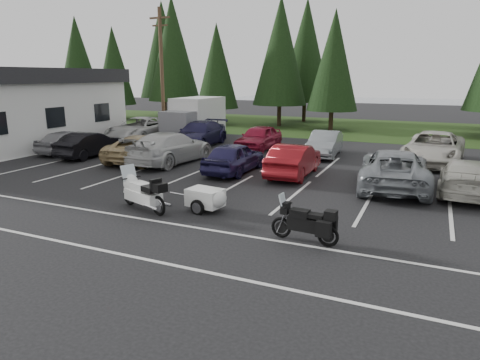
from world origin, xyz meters
The scene contains 30 objects.
ground centered at (0.00, 0.00, 0.00)m, with size 120.00×120.00×0.00m, color black.
grass_strip centered at (0.00, 24.00, 0.01)m, with size 80.00×16.00×0.01m, color #213611.
lake_water centered at (4.00, 55.00, 0.00)m, with size 70.00×50.00×0.02m, color gray.
utility_pole centered at (-10.00, 12.00, 4.70)m, with size 1.60×0.26×9.00m.
box_truck centered at (-8.00, 12.50, 1.45)m, with size 2.40×5.60×2.90m, color silver, non-canonical shape.
stall_markings centered at (0.00, 2.00, 0.00)m, with size 32.00×16.00×0.01m, color silver.
conifer_0 centered at (-28.00, 22.50, 6.23)m, with size 4.58×4.58×10.66m.
conifer_1 centered at (-22.00, 21.20, 5.39)m, with size 3.96×3.96×9.22m.
conifer_2 centered at (-16.00, 22.80, 6.95)m, with size 5.10×5.10×11.89m.
conifer_3 centered at (-10.50, 21.40, 5.27)m, with size 3.87×3.87×9.02m.
conifer_4 centered at (-5.00, 22.90, 6.53)m, with size 4.80×4.80×11.17m.
conifer_5 centered at (0.00, 21.60, 5.63)m, with size 4.14×4.14×9.63m.
conifer_back_a centered at (-20.00, 27.00, 7.19)m, with size 5.28×5.28×12.30m.
conifer_back_b centered at (-4.00, 27.50, 6.77)m, with size 4.97×4.97×11.58m.
car_near_0 centered at (-11.76, 4.58, 0.69)m, with size 1.63×4.05×1.38m, color #9C9BA0.
car_near_1 centered at (-9.68, 4.17, 0.69)m, with size 1.47×4.21×1.39m, color black.
car_near_2 centered at (-6.11, 4.38, 0.71)m, with size 2.34×5.08×1.41m, color tan.
car_near_3 centered at (-4.55, 4.56, 0.81)m, with size 2.27×5.58×1.62m, color silver.
car_near_4 centered at (-0.58, 3.85, 0.72)m, with size 1.71×4.24×1.45m, color #1F1B45.
car_near_5 centered at (2.18, 4.37, 0.73)m, with size 1.54×4.42×1.46m, color maroon.
car_near_6 centered at (6.53, 3.94, 0.78)m, with size 2.60×5.64×1.57m, color gray.
car_near_7 centered at (9.13, 4.03, 0.67)m, with size 1.89×4.65×1.35m, color #BBB9AB.
car_far_0 centered at (-10.73, 10.16, 0.82)m, with size 2.73×5.93×1.65m, color #BABAB8.
car_far_1 centered at (-5.97, 10.02, 0.78)m, with size 2.19×5.39×1.57m, color #1B183D.
car_far_2 centered at (-1.88, 10.16, 0.75)m, with size 1.77×4.39×1.49m, color maroon.
car_far_3 centered at (2.30, 9.79, 0.70)m, with size 1.48×4.26×1.40m, color gray.
car_far_4 centered at (7.94, 9.99, 0.81)m, with size 2.70×5.85×1.63m, color beige.
touring_motorcycle centered at (-0.90, -2.72, 0.74)m, with size 2.66×0.82×1.47m, color white, non-canonical shape.
cargo_trailer centered at (1.05, -1.93, 0.39)m, with size 1.69×0.95×0.78m, color white, non-canonical shape.
adventure_motorcycle centered at (4.85, -3.25, 0.66)m, with size 2.16×0.75×1.31m, color black, non-canonical shape.
Camera 1 is at (7.78, -14.01, 4.45)m, focal length 32.00 mm.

